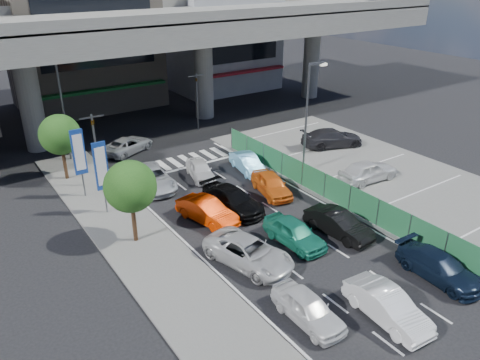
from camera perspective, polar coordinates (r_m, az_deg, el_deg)
ground at (r=26.83m, az=4.88°, el=-6.75°), size 120.00×120.00×0.00m
parking_lot at (r=35.18m, az=16.89°, el=0.29°), size 12.00×28.00×0.06m
sidewalk_left at (r=26.79m, az=-12.54°, el=-7.23°), size 4.00×30.00×0.12m
fence_run at (r=30.26m, az=11.59°, el=-1.39°), size 0.16×22.00×1.80m
expressway at (r=42.50m, az=-14.45°, el=17.02°), size 64.00×14.00×10.75m
building_center at (r=53.00m, az=-18.75°, el=16.54°), size 14.00×10.90×15.00m
building_east at (r=58.79m, az=-2.60°, el=16.99°), size 12.00×10.90×12.00m
traffic_light_left at (r=32.34m, az=-17.39°, el=5.52°), size 1.60×1.24×5.20m
traffic_light_right at (r=42.94m, az=-5.32°, el=11.17°), size 1.60×1.24×5.20m
street_lamp_right at (r=33.43m, az=8.36°, el=8.53°), size 1.65×0.22×8.00m
street_lamp_left at (r=37.65m, az=-20.64°, el=9.05°), size 1.65×0.22×8.00m
signboard_near at (r=28.77m, az=-16.54°, el=1.38°), size 0.80×0.14×4.70m
signboard_far at (r=31.37m, az=-19.02°, el=3.00°), size 0.80×0.14×4.70m
tree_near at (r=25.22m, az=-13.23°, el=-0.80°), size 2.80×2.80×4.80m
tree_far at (r=34.44m, az=-21.11°, el=5.17°), size 2.80×2.80×4.80m
van_white_back_left at (r=20.93m, az=8.29°, el=-15.20°), size 1.55×3.79×1.29m
hatch_white_back_mid at (r=21.70m, az=17.51°, el=-14.43°), size 1.75×4.28×1.38m
minivan_navy_back at (r=25.06m, az=23.13°, el=-9.71°), size 1.96×4.49×1.29m
sedan_white_mid_left at (r=24.06m, az=1.07°, el=-8.80°), size 3.40×5.37×1.38m
taxi_teal_mid at (r=25.86m, az=6.67°, el=-6.38°), size 1.75×4.10×1.38m
hatch_black_mid_right at (r=27.06m, az=11.91°, el=-5.26°), size 1.84×4.30×1.38m
taxi_orange_left at (r=27.87m, az=-4.04°, el=-3.79°), size 2.37×4.41×1.38m
sedan_black_mid at (r=29.11m, az=-0.90°, el=-2.41°), size 2.50×4.96×1.38m
taxi_orange_right at (r=31.17m, az=3.85°, el=-0.52°), size 2.51×4.32×1.38m
wagon_silver_front_left at (r=32.57m, az=-10.68°, el=0.24°), size 2.70×5.14×1.38m
sedan_white_front_mid at (r=33.61m, az=-4.87°, el=1.27°), size 2.31×3.92×1.25m
kei_truck_front_right at (r=34.53m, az=0.91°, el=2.06°), size 2.00×4.07×1.28m
crossing_wagon_silver at (r=39.20m, az=-13.51°, el=4.18°), size 5.02×3.83×1.27m
parked_sedan_white at (r=34.03m, az=15.32°, el=1.10°), size 4.58×2.11×1.52m
parked_sedan_dgrey at (r=39.95m, az=11.15°, el=5.06°), size 5.58×3.67×1.50m
traffic_cone at (r=32.91m, az=12.50°, el=-0.19°), size 0.38×0.38×0.71m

